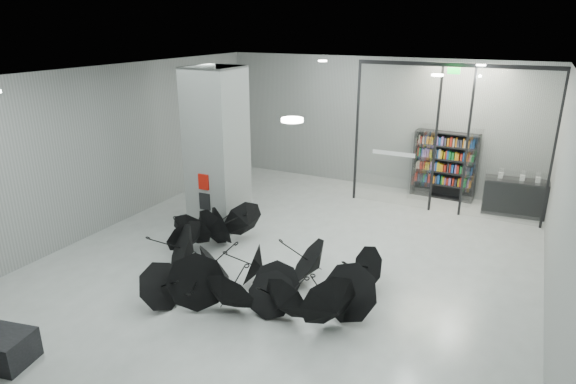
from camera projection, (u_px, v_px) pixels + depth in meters
The scene contains 9 objects.
room at pixel (266, 144), 8.92m from camera, with size 14.00×14.02×4.01m.
column at pixel (217, 150), 11.94m from camera, with size 1.20×1.20×4.00m, color slate.
fire_cabinet at pixel (204, 182), 11.63m from camera, with size 0.28×0.04×0.38m, color #A50A07.
info_panel at pixel (205, 202), 11.80m from camera, with size 0.30×0.03×0.42m, color black.
exit_sign at pixel (454, 71), 12.06m from camera, with size 0.30×0.06×0.15m, color #0CE533.
glass_partition at pixel (448, 134), 12.77m from camera, with size 5.06×0.08×4.00m.
bookshelf at pixel (445, 165), 14.29m from camera, with size 1.80×0.36×1.98m, color black, non-canonical shape.
shop_counter at pixel (515, 197), 13.19m from camera, with size 1.61×0.64×0.97m, color black.
umbrella_cluster at pixel (247, 270), 9.65m from camera, with size 5.35×4.35×1.31m.
Camera 1 is at (4.26, -7.61, 4.94)m, focal length 30.38 mm.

